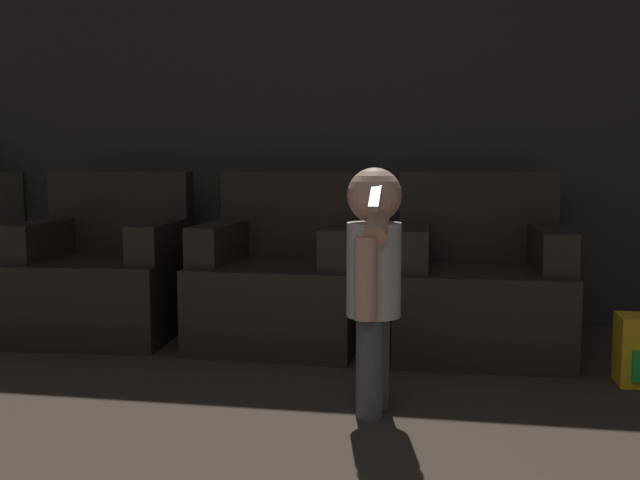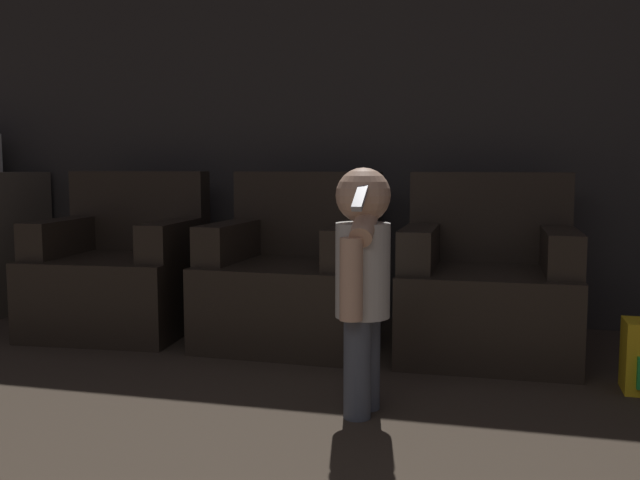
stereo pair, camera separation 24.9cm
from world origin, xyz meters
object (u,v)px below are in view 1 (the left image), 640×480
armchair_middle (284,281)px  armchair_left (105,276)px  person_toddler (374,270)px  armchair_right (479,287)px

armchair_middle → armchair_left: bearing=-178.6°
person_toddler → armchair_middle: bearing=-143.1°
armchair_middle → armchair_right: bearing=1.4°
armchair_left → armchair_middle: size_ratio=1.00×
armchair_left → person_toddler: size_ratio=0.97×
armchair_right → person_toddler: 1.14m
person_toddler → armchair_right: bearing=164.7°
armchair_left → armchair_middle: (1.02, 0.00, 0.00)m
armchair_middle → armchair_right: (1.01, 0.00, 0.00)m
armchair_right → person_toddler: person_toddler is taller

